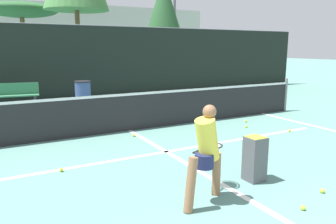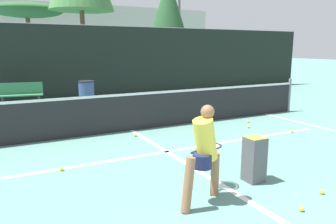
{
  "view_description": "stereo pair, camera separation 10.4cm",
  "coord_description": "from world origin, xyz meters",
  "views": [
    {
      "loc": [
        -2.97,
        -0.26,
        2.05
      ],
      "look_at": [
        -0.3,
        4.65,
        0.95
      ],
      "focal_mm": 35.0,
      "sensor_mm": 36.0,
      "label": 1
    },
    {
      "loc": [
        -2.88,
        -0.31,
        2.05
      ],
      "look_at": [
        -0.3,
        4.65,
        0.95
      ],
      "focal_mm": 35.0,
      "sensor_mm": 36.0,
      "label": 2
    }
  ],
  "objects": [
    {
      "name": "tree_mid",
      "position": [
        -0.88,
        22.54,
        4.3
      ],
      "size": [
        4.39,
        4.39,
        4.79
      ],
      "color": "brown",
      "rests_on": "ground"
    },
    {
      "name": "court_service_line",
      "position": [
        0.0,
        5.27,
        0.0
      ],
      "size": [
        8.25,
        0.1,
        0.01
      ],
      "primitive_type": "cube",
      "color": "white",
      "rests_on": "ground"
    },
    {
      "name": "trash_bin",
      "position": [
        -0.03,
        11.65,
        0.43
      ],
      "size": [
        0.59,
        0.59,
        0.86
      ],
      "color": "#384C7F",
      "rests_on": "ground"
    },
    {
      "name": "tennis_ball_scattered_1",
      "position": [
        2.79,
        6.05,
        0.03
      ],
      "size": [
        0.07,
        0.07,
        0.07
      ],
      "primitive_type": "sphere",
      "color": "#D1E033",
      "rests_on": "ground"
    },
    {
      "name": "tennis_ball_scattered_8",
      "position": [
        -0.12,
        6.64,
        0.03
      ],
      "size": [
        0.07,
        0.07,
        0.07
      ],
      "primitive_type": "sphere",
      "color": "#D1E033",
      "rests_on": "ground"
    },
    {
      "name": "player_practicing",
      "position": [
        -0.54,
        3.14,
        0.72
      ],
      "size": [
        1.02,
        0.82,
        1.33
      ],
      "rotation": [
        0.0,
        0.0,
        0.38
      ],
      "color": "#8C6042",
      "rests_on": "ground"
    },
    {
      "name": "tennis_ball_scattered_3",
      "position": [
        -2.06,
        5.18,
        0.03
      ],
      "size": [
        0.07,
        0.07,
        0.07
      ],
      "primitive_type": "sphere",
      "color": "#D1E033",
      "rests_on": "ground"
    },
    {
      "name": "ball_hopper",
      "position": [
        0.54,
        3.36,
        0.37
      ],
      "size": [
        0.28,
        0.28,
        0.71
      ],
      "color": "#4C4C51",
      "rests_on": "ground"
    },
    {
      "name": "building_far",
      "position": [
        0.0,
        32.06,
        3.0
      ],
      "size": [
        36.0,
        2.4,
        5.99
      ],
      "primitive_type": "cube",
      "color": "#B2ADA3",
      "rests_on": "ground"
    },
    {
      "name": "tennis_ball_scattered_2",
      "position": [
        1.08,
        2.53,
        0.03
      ],
      "size": [
        0.07,
        0.07,
        0.07
      ],
      "primitive_type": "sphere",
      "color": "#D1E033",
      "rests_on": "ground"
    },
    {
      "name": "court_center_mark",
      "position": [
        0.0,
        4.43,
        0.0
      ],
      "size": [
        0.1,
        5.6,
        0.01
      ],
      "primitive_type": "cube",
      "color": "white",
      "rests_on": "ground"
    },
    {
      "name": "tennis_ball_scattered_0",
      "position": [
        3.21,
        6.54,
        0.03
      ],
      "size": [
        0.07,
        0.07,
        0.07
      ],
      "primitive_type": "sphere",
      "color": "#D1E033",
      "rests_on": "ground"
    },
    {
      "name": "tennis_ball_scattered_10",
      "position": [
        3.45,
        5.21,
        0.03
      ],
      "size": [
        0.07,
        0.07,
        0.07
      ],
      "primitive_type": "sphere",
      "color": "#D1E033",
      "rests_on": "ground"
    },
    {
      "name": "net",
      "position": [
        0.0,
        7.23,
        0.51
      ],
      "size": [
        11.09,
        0.09,
        1.07
      ],
      "color": "slate",
      "rests_on": "ground"
    },
    {
      "name": "tennis_ball_scattered_5",
      "position": [
        0.41,
        2.32,
        0.03
      ],
      "size": [
        0.07,
        0.07,
        0.07
      ],
      "primitive_type": "sphere",
      "color": "#D1E033",
      "rests_on": "ground"
    },
    {
      "name": "fence_back",
      "position": [
        0.0,
        13.09,
        1.47
      ],
      "size": [
        24.0,
        0.06,
        2.95
      ],
      "color": "black",
      "rests_on": "ground"
    },
    {
      "name": "tree_west",
      "position": [
        6.33,
        17.34,
        4.32
      ],
      "size": [
        2.31,
        2.31,
        6.15
      ],
      "color": "brown",
      "rests_on": "ground"
    },
    {
      "name": "courtside_bench",
      "position": [
        -2.22,
        12.02,
        0.46
      ],
      "size": [
        1.49,
        0.58,
        0.86
      ],
      "rotation": [
        0.0,
        0.0,
        -0.14
      ],
      "color": "#33724C",
      "rests_on": "ground"
    },
    {
      "name": "parked_car",
      "position": [
        2.18,
        15.85,
        0.57
      ],
      "size": [
        1.74,
        4.1,
        1.34
      ],
      "color": "maroon",
      "rests_on": "ground"
    }
  ]
}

